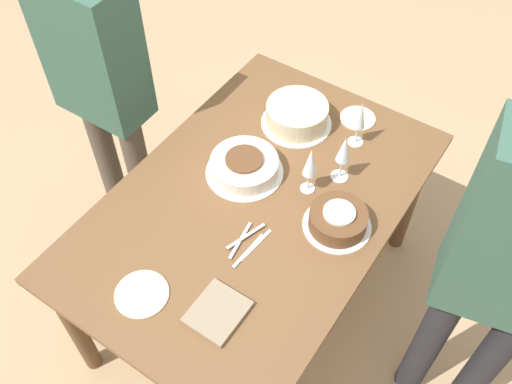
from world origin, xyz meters
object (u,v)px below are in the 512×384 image
Objects in this scene: wine_glass_near at (310,163)px; wine_glass_extra at (360,117)px; wine_glass_far at (344,151)px; cake_front_chocolate at (338,220)px; person_watching at (98,75)px; cake_center_white at (244,166)px; cake_back_decorated at (297,115)px.

wine_glass_extra is (0.32, -0.04, -0.01)m from wine_glass_near.
wine_glass_far is (0.12, -0.07, -0.00)m from wine_glass_near.
wine_glass_near reaches higher than cake_front_chocolate.
cake_front_chocolate is at bearing -117.03° from wine_glass_near.
wine_glass_far is 0.14× the size of person_watching.
cake_center_white is 1.42× the size of wine_glass_far.
cake_back_decorated is 1.38× the size of wine_glass_far.
wine_glass_near is (0.07, -0.25, 0.11)m from cake_center_white.
wine_glass_extra is at bearing 21.56° from person_watching.
wine_glass_extra reaches higher than cake_back_decorated.
cake_front_chocolate is 0.23m from wine_glass_near.
cake_front_chocolate is at bearing -0.93° from person_watching.
wine_glass_far is at bearing 10.68° from person_watching.
cake_center_white is 0.50m from wine_glass_extra.
wine_glass_extra is (0.39, -0.29, 0.11)m from cake_center_white.
wine_glass_near is 1.00× the size of wine_glass_extra.
wine_glass_extra reaches higher than cake_center_white.
cake_front_chocolate is at bearing -153.38° from wine_glass_far.
wine_glass_extra is (0.20, 0.04, -0.00)m from wine_glass_far.
cake_center_white is 0.39m from wine_glass_far.
wine_glass_far reaches higher than cake_center_white.
person_watching is at bearing 89.90° from cake_front_chocolate.
person_watching is (0.00, 1.15, 0.13)m from cake_front_chocolate.
wine_glass_far is 1.06m from person_watching.
wine_glass_near is at bearing -141.58° from cake_back_decorated.
wine_glass_near is at bearing 4.46° from person_watching.
wine_glass_near reaches higher than cake_center_white.
wine_glass_extra is at bearing -36.11° from cake_center_white.
cake_center_white is 0.35m from cake_back_decorated.
wine_glass_far reaches higher than cake_back_decorated.
wine_glass_near reaches higher than cake_back_decorated.
person_watching is at bearing 116.56° from cake_back_decorated.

